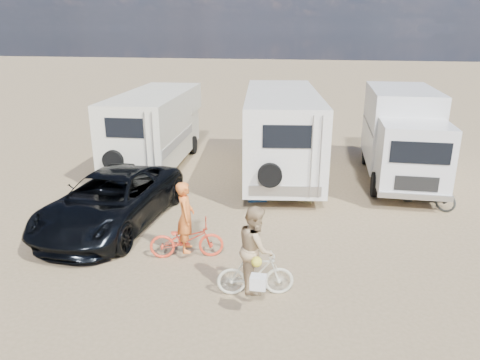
% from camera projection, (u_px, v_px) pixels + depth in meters
% --- Properties ---
extents(ground, '(140.00, 140.00, 0.00)m').
position_uv_depth(ground, '(270.00, 276.00, 9.55)').
color(ground, '#937B58').
rests_on(ground, ground).
extents(rv_main, '(3.34, 7.29, 2.95)m').
position_uv_depth(rv_main, '(281.00, 135.00, 15.64)').
color(rv_main, silver).
rests_on(rv_main, ground).
extents(rv_left, '(2.61, 6.35, 2.77)m').
position_uv_depth(rv_left, '(156.00, 130.00, 16.79)').
color(rv_left, '#EAE9CC').
rests_on(rv_left, ground).
extents(box_truck, '(2.15, 6.00, 3.04)m').
position_uv_depth(box_truck, '(402.00, 137.00, 15.09)').
color(box_truck, silver).
rests_on(box_truck, ground).
extents(dark_suv, '(2.62, 5.23, 1.42)m').
position_uv_depth(dark_suv, '(111.00, 200.00, 11.80)').
color(dark_suv, black).
rests_on(dark_suv, ground).
extents(bike_man, '(1.77, 1.01, 0.88)m').
position_uv_depth(bike_man, '(187.00, 239.00, 10.21)').
color(bike_man, red).
rests_on(bike_man, ground).
extents(bike_woman, '(1.57, 0.73, 0.91)m').
position_uv_depth(bike_woman, '(255.00, 274.00, 8.74)').
color(bike_woman, beige).
rests_on(bike_woman, ground).
extents(rider_man, '(0.54, 0.68, 1.64)m').
position_uv_depth(rider_man, '(186.00, 224.00, 10.09)').
color(rider_man, orange).
rests_on(rider_man, ground).
extents(rider_woman, '(0.80, 0.94, 1.69)m').
position_uv_depth(rider_woman, '(256.00, 256.00, 8.61)').
color(rider_woman, tan).
rests_on(rider_woman, ground).
extents(bike_parked, '(1.77, 1.47, 0.91)m').
position_uv_depth(bike_parked, '(426.00, 192.00, 13.13)').
color(bike_parked, '#2B2D2B').
rests_on(bike_parked, ground).
extents(cooler, '(0.65, 0.54, 0.45)m').
position_uv_depth(cooler, '(257.00, 193.00, 13.70)').
color(cooler, navy).
rests_on(cooler, ground).
extents(crate, '(0.49, 0.49, 0.33)m').
position_uv_depth(crate, '(306.00, 196.00, 13.63)').
color(crate, olive).
rests_on(crate, ground).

